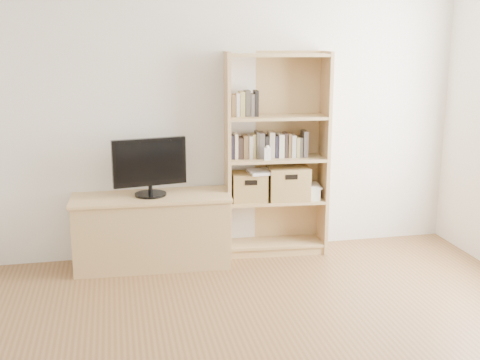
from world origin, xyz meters
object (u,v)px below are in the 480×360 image
object	(u,v)px
basket_right	(288,183)
laptop	(267,171)
bookshelf	(276,155)
tv_stand	(152,232)
baby_monitor	(267,154)
television	(150,167)
basket_left	(250,187)

from	to	relation	value
basket_right	laptop	size ratio (longest dim) A/B	1.07
bookshelf	tv_stand	bearing A→B (deg)	-171.60
baby_monitor	basket_right	bearing A→B (deg)	27.18
tv_stand	basket_right	xyz separation A→B (m)	(1.26, 0.07, 0.36)
tv_stand	television	bearing A→B (deg)	0.00
baby_monitor	bookshelf	bearing A→B (deg)	47.84
television	basket_right	world-z (taller)	television
tv_stand	laptop	bearing A→B (deg)	6.22
tv_stand	television	size ratio (longest dim) A/B	2.09
baby_monitor	laptop	world-z (taller)	baby_monitor
basket_right	laptop	world-z (taller)	basket_right
laptop	bookshelf	bearing A→B (deg)	5.74
television	basket_right	distance (m)	1.28
baby_monitor	basket_right	world-z (taller)	baby_monitor
television	basket_left	world-z (taller)	television
tv_stand	laptop	xyz separation A→B (m)	(1.06, 0.07, 0.48)
television	baby_monitor	world-z (taller)	television
tv_stand	basket_left	world-z (taller)	basket_left
bookshelf	basket_left	size ratio (longest dim) A/B	5.96
television	tv_stand	bearing A→B (deg)	0.00
television	basket_left	distance (m)	0.94
basket_left	tv_stand	bearing A→B (deg)	-167.22
bookshelf	laptop	bearing A→B (deg)	-166.51
bookshelf	television	distance (m)	1.15
tv_stand	bookshelf	xyz separation A→B (m)	(1.14, 0.08, 0.62)
tv_stand	bookshelf	bearing A→B (deg)	6.65
tv_stand	basket_left	distance (m)	0.96
baby_monitor	basket_right	xyz separation A→B (m)	(0.22, 0.08, -0.29)
television	bookshelf	bearing A→B (deg)	-5.30
tv_stand	basket_left	size ratio (longest dim) A/B	4.28
bookshelf	basket_left	bearing A→B (deg)	-178.81
television	baby_monitor	distance (m)	1.04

